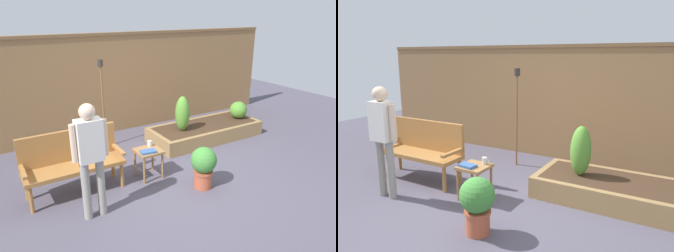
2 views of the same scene
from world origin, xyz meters
TOP-DOWN VIEW (x-y plane):
  - ground_plane at (0.00, 0.00)m, footprint 14.00×14.00m
  - fence_back at (0.00, 2.60)m, footprint 8.40×0.14m
  - garden_bench at (-1.48, 0.52)m, footprint 1.44×0.48m
  - side_table at (-0.32, 0.30)m, footprint 0.40×0.40m
  - cup_on_table at (-0.23, 0.42)m, footprint 0.11×0.07m
  - book_on_table at (-0.37, 0.21)m, footprint 0.26×0.17m
  - potted_boxwood at (0.24, -0.43)m, footprint 0.40×0.40m
  - raised_planter_bed at (1.52, 1.18)m, footprint 2.40×1.00m
  - shrub_near_bench at (0.90, 1.14)m, footprint 0.29×0.29m
  - shrub_far_corner at (2.42, 1.14)m, footprint 0.38×0.38m
  - tiki_torch at (-0.48, 1.83)m, footprint 0.10×0.10m
  - person_by_bench at (-1.43, -0.27)m, footprint 0.47×0.20m

SIDE VIEW (x-z plane):
  - ground_plane at x=0.00m, z-range 0.00..0.00m
  - raised_planter_bed at x=1.52m, z-range 0.00..0.30m
  - potted_boxwood at x=0.24m, z-range 0.05..0.71m
  - side_table at x=-0.32m, z-range 0.16..0.64m
  - shrub_far_corner at x=2.42m, z-range 0.30..0.68m
  - book_on_table at x=-0.37m, z-range 0.48..0.52m
  - cup_on_table at x=-0.23m, z-range 0.48..0.58m
  - garden_bench at x=-1.48m, z-range 0.07..1.01m
  - shrub_near_bench at x=0.90m, z-range 0.30..1.01m
  - person_by_bench at x=-1.43m, z-range 0.15..1.71m
  - fence_back at x=0.00m, z-range 0.01..2.17m
  - tiki_torch at x=-0.48m, z-range 0.32..2.06m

